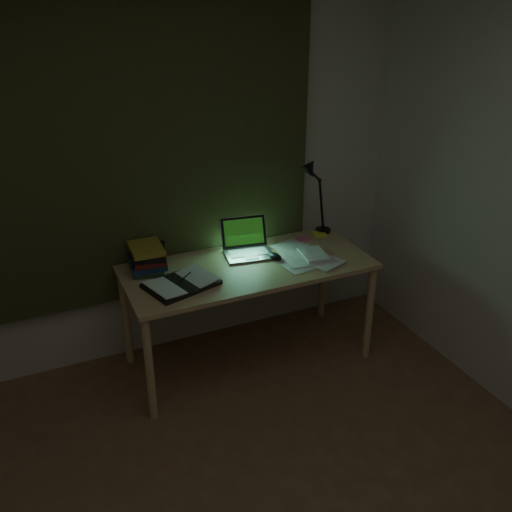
{
  "coord_description": "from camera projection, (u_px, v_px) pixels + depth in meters",
  "views": [
    {
      "loc": [
        -0.73,
        -1.33,
        2.28
      ],
      "look_at": [
        0.53,
        1.46,
        0.82
      ],
      "focal_mm": 40.0,
      "sensor_mm": 36.0,
      "label": 1
    }
  ],
  "objects": [
    {
      "name": "open_textbook",
      "position": [
        181.0,
        283.0,
        3.29
      ],
      "size": [
        0.45,
        0.38,
        0.03
      ],
      "primitive_type": null,
      "rotation": [
        0.0,
        0.0,
        0.29
      ],
      "color": "silver",
      "rests_on": "desk"
    },
    {
      "name": "book_stack",
      "position": [
        147.0,
        257.0,
        3.45
      ],
      "size": [
        0.25,
        0.28,
        0.17
      ],
      "primitive_type": null,
      "rotation": [
        0.0,
        0.0,
        -0.19
      ],
      "color": "silver",
      "rests_on": "desk"
    },
    {
      "name": "sticky_pink",
      "position": [
        302.0,
        239.0,
        3.89
      ],
      "size": [
        0.08,
        0.08,
        0.01
      ],
      "primitive_type": "cube",
      "rotation": [
        0.0,
        0.0,
        -0.31
      ],
      "color": "pink",
      "rests_on": "desk"
    },
    {
      "name": "sticky_yellow",
      "position": [
        320.0,
        234.0,
        3.97
      ],
      "size": [
        0.09,
        0.09,
        0.02
      ],
      "primitive_type": "cube",
      "rotation": [
        0.0,
        0.0,
        -0.13
      ],
      "color": "#E5F232",
      "rests_on": "desk"
    },
    {
      "name": "laptop",
      "position": [
        249.0,
        240.0,
        3.62
      ],
      "size": [
        0.35,
        0.39,
        0.22
      ],
      "primitive_type": null,
      "rotation": [
        0.0,
        0.0,
        -0.15
      ],
      "color": "#A2A2A7",
      "rests_on": "desk"
    },
    {
      "name": "desk",
      "position": [
        248.0,
        314.0,
        3.7
      ],
      "size": [
        1.54,
        0.68,
        0.7
      ],
      "primitive_type": null,
      "color": "tan",
      "rests_on": "floor"
    },
    {
      "name": "curtain",
      "position": [
        139.0,
        142.0,
        3.34
      ],
      "size": [
        2.2,
        0.06,
        2.0
      ],
      "primitive_type": "cube",
      "color": "#32351A",
      "rests_on": "wall_back"
    },
    {
      "name": "wall_back",
      "position": [
        141.0,
        173.0,
        3.46
      ],
      "size": [
        3.5,
        0.0,
        2.5
      ],
      "primitive_type": "cube",
      "color": "beige",
      "rests_on": "ground"
    },
    {
      "name": "mouse",
      "position": [
        275.0,
        256.0,
        3.61
      ],
      "size": [
        0.09,
        0.12,
        0.04
      ],
      "primitive_type": "ellipsoid",
      "rotation": [
        0.0,
        0.0,
        0.25
      ],
      "color": "black",
      "rests_on": "desk"
    },
    {
      "name": "loose_papers",
      "position": [
        305.0,
        255.0,
        3.65
      ],
      "size": [
        0.4,
        0.41,
        0.02
      ],
      "primitive_type": null,
      "rotation": [
        0.0,
        0.0,
        -0.18
      ],
      "color": "silver",
      "rests_on": "desk"
    },
    {
      "name": "desk_lamp",
      "position": [
        325.0,
        193.0,
        3.9
      ],
      "size": [
        0.43,
        0.36,
        0.57
      ],
      "primitive_type": null,
      "rotation": [
        0.0,
        0.0,
        0.17
      ],
      "color": "black",
      "rests_on": "desk"
    }
  ]
}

